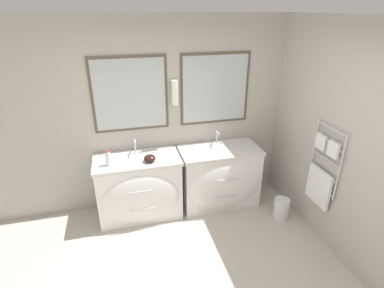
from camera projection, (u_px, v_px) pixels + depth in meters
The scene contains 9 objects.
wall_back at pixel (160, 115), 4.06m from camera, with size 5.11×0.17×2.60m.
wall_right at pixel (324, 133), 3.53m from camera, with size 0.13×3.85×2.60m.
vanity_left at pixel (139, 188), 4.02m from camera, with size 1.12×0.65×0.86m.
vanity_right at pixel (220, 177), 4.28m from camera, with size 1.12×0.65×0.86m.
faucet_left at pixel (135, 147), 3.95m from camera, with size 0.17×0.13×0.21m.
faucet_right at pixel (217, 138), 4.21m from camera, with size 0.17×0.13×0.21m.
toiletry_bottle at pixel (108, 158), 3.67m from camera, with size 0.06×0.06×0.20m.
amenity_bowl at pixel (150, 158), 3.78m from camera, with size 0.15×0.15×0.09m.
waste_bin at pixel (281, 208), 4.07m from camera, with size 0.21×0.21×0.30m.
Camera 1 is at (-0.55, -1.92, 2.64)m, focal length 28.00 mm.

